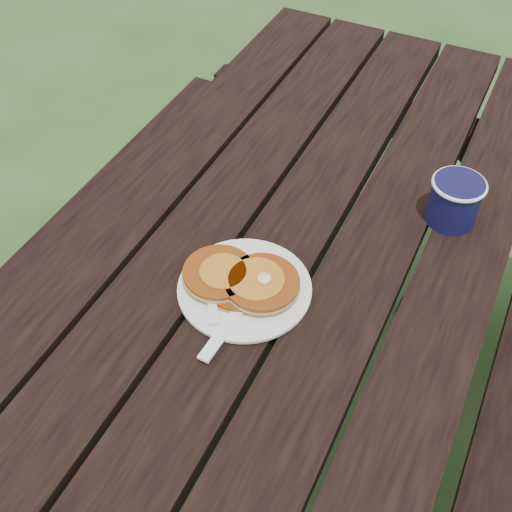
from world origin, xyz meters
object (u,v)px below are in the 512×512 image
at_px(plate, 245,289).
at_px(pancake_stack, 242,279).
at_px(coffee_cup, 455,199).
at_px(picnic_table, 264,385).

distance_m(plate, pancake_stack, 0.02).
distance_m(plate, coffee_cup, 0.42).
height_order(picnic_table, coffee_cup, coffee_cup).
bearing_deg(picnic_table, coffee_cup, 45.50).
xyz_separation_m(pancake_stack, coffee_cup, (0.27, 0.32, 0.03)).
xyz_separation_m(picnic_table, plate, (-0.01, -0.06, 0.39)).
relative_size(plate, pancake_stack, 1.11).
bearing_deg(pancake_stack, plate, -13.78).
bearing_deg(picnic_table, pancake_stack, -104.60).
relative_size(plate, coffee_cup, 2.21).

